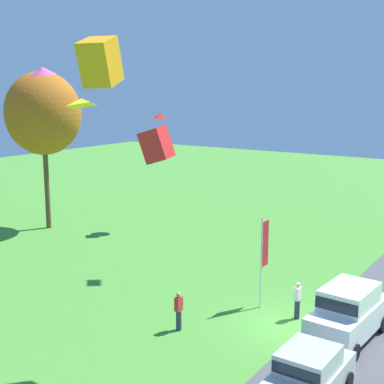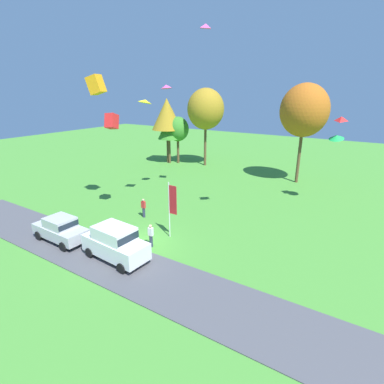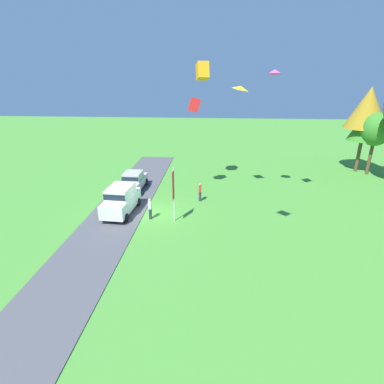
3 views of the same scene
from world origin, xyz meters
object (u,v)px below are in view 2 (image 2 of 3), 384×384
at_px(person_beside_suv, 144,208).
at_px(flag_banner, 172,203).
at_px(kite_diamond_high_right, 146,101).
at_px(tree_lone_near, 169,128).
at_px(tree_left_of_center, 206,109).
at_px(tree_far_left, 304,111).
at_px(car_sedan_near_entrance, 60,228).
at_px(tree_right_of_center, 167,114).
at_px(kite_diamond_high_left, 341,119).
at_px(kite_box_near_flag, 96,85).
at_px(kite_delta_topmost, 166,87).
at_px(kite_diamond_over_trees, 206,26).
at_px(kite_delta_mid_center, 336,137).
at_px(person_on_lawn, 151,235).
at_px(car_suv_mid_row, 115,242).
at_px(tree_center_back, 178,129).
at_px(kite_box_low_drifter, 112,121).

bearing_deg(person_beside_suv, flag_banner, -22.14).
xyz_separation_m(person_beside_suv, kite_diamond_high_right, (-2.02, 3.26, 8.76)).
relative_size(person_beside_suv, tree_lone_near, 0.24).
bearing_deg(tree_left_of_center, tree_far_left, -6.82).
height_order(car_sedan_near_entrance, tree_lone_near, tree_lone_near).
bearing_deg(tree_right_of_center, kite_diamond_high_left, -16.53).
bearing_deg(kite_box_near_flag, tree_lone_near, 108.47).
xyz_separation_m(kite_delta_topmost, kite_box_near_flag, (-2.79, -6.00, 0.10)).
xyz_separation_m(tree_left_of_center, kite_diamond_high_left, (18.42, -8.65, 0.19)).
relative_size(person_beside_suv, kite_diamond_over_trees, 1.68).
distance_m(tree_far_left, kite_delta_mid_center, 8.12).
xyz_separation_m(car_sedan_near_entrance, flag_banner, (6.51, 4.85, 1.71)).
xyz_separation_m(person_on_lawn, kite_delta_mid_center, (9.12, 15.16, 5.74)).
height_order(car_sedan_near_entrance, person_on_lawn, car_sedan_near_entrance).
relative_size(car_suv_mid_row, kite_diamond_high_right, 4.39).
xyz_separation_m(tree_right_of_center, kite_diamond_high_left, (24.13, -7.16, 1.02)).
relative_size(tree_center_back, kite_diamond_high_right, 6.46).
bearing_deg(kite_diamond_high_right, tree_right_of_center, 120.78).
xyz_separation_m(flag_banner, kite_diamond_high_right, (-6.39, 5.04, 6.89)).
xyz_separation_m(tree_left_of_center, tree_far_left, (13.74, -1.64, 0.35)).
distance_m(tree_left_of_center, kite_diamond_high_right, 16.73).
height_order(tree_lone_near, tree_center_back, tree_lone_near).
height_order(kite_delta_topmost, kite_diamond_over_trees, kite_diamond_over_trees).
distance_m(kite_diamond_over_trees, kite_diamond_high_left, 13.99).
distance_m(tree_center_back, kite_diamond_high_right, 17.77).
bearing_deg(flag_banner, tree_far_left, 77.98).
xyz_separation_m(tree_right_of_center, kite_delta_topmost, (9.24, -12.23, 3.67)).
xyz_separation_m(car_sedan_near_entrance, person_on_lawn, (6.06, 2.91, -0.16)).
bearing_deg(tree_right_of_center, car_sedan_near_entrance, -70.57).
xyz_separation_m(kite_delta_topmost, kite_diamond_high_left, (14.89, 5.07, -2.65)).
distance_m(person_beside_suv, kite_delta_mid_center, 18.27).
height_order(person_beside_suv, kite_delta_mid_center, kite_delta_mid_center).
bearing_deg(flag_banner, kite_diamond_high_right, 141.72).
bearing_deg(person_beside_suv, tree_right_of_center, 120.95).
bearing_deg(tree_left_of_center, kite_box_near_flag, -87.84).
relative_size(person_on_lawn, tree_lone_near, 0.24).
height_order(tree_center_back, kite_delta_mid_center, kite_delta_mid_center).
relative_size(kite_diamond_high_left, kite_diamond_high_right, 0.81).
xyz_separation_m(tree_lone_near, kite_diamond_high_right, (8.44, -14.71, 4.33)).
height_order(tree_far_left, kite_box_near_flag, kite_box_near_flag).
bearing_deg(person_beside_suv, tree_far_left, 64.50).
bearing_deg(tree_left_of_center, tree_right_of_center, -165.42).
bearing_deg(flag_banner, kite_diamond_high_left, 55.13).
height_order(car_sedan_near_entrance, kite_delta_topmost, kite_delta_topmost).
bearing_deg(kite_delta_topmost, flag_banner, -51.98).
distance_m(flag_banner, kite_box_low_drifter, 8.67).
height_order(tree_center_back, tree_left_of_center, tree_left_of_center).
bearing_deg(kite_box_low_drifter, kite_delta_topmost, 84.31).
bearing_deg(person_beside_suv, kite_box_near_flag, -178.65).
xyz_separation_m(kite_box_low_drifter, kite_delta_mid_center, (15.33, 12.14, -1.58)).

